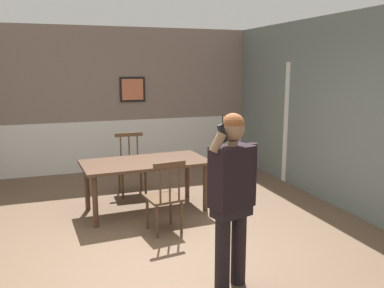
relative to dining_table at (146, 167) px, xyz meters
name	(u,v)px	position (x,y,z in m)	size (l,w,h in m)	color
ground_plane	(153,248)	(-0.21, -1.23, -0.64)	(8.22, 8.22, 0.00)	brown
room_back_partition	(106,103)	(-0.21, 2.51, 0.69)	(5.89, 0.17, 2.77)	gray
room_right_partition	(370,117)	(2.74, -1.22, 0.74)	(0.13, 7.47, 2.77)	slate
dining_table	(146,167)	(0.00, 0.00, 0.00)	(1.79, 0.99, 0.73)	#4C3323
chair_near_window	(131,166)	(-0.05, 0.83, -0.18)	(0.46, 0.46, 0.98)	#513823
chair_by_doorway	(165,197)	(0.05, -0.83, -0.19)	(0.45, 0.45, 0.93)	#513823
person_figure	(232,191)	(0.30, -2.24, 0.29)	(0.53, 0.32, 1.64)	black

